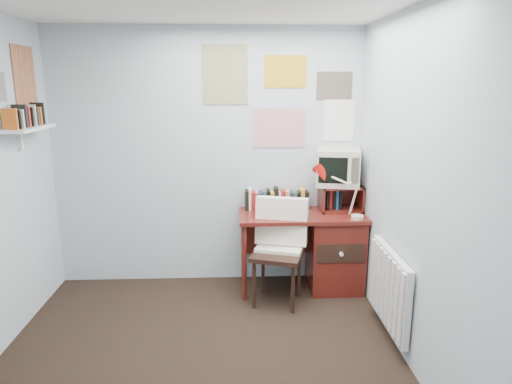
# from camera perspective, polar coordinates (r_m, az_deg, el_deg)

# --- Properties ---
(back_wall) EXTENTS (3.00, 0.02, 2.50)m
(back_wall) POSITION_cam_1_polar(r_m,az_deg,el_deg) (4.50, -6.03, 4.12)
(back_wall) COLOR #B0BECA
(back_wall) RESTS_ON ground
(right_wall) EXTENTS (0.02, 3.50, 2.50)m
(right_wall) POSITION_cam_1_polar(r_m,az_deg,el_deg) (3.04, 21.36, -1.34)
(right_wall) COLOR #B0BECA
(right_wall) RESTS_ON ground
(desk) EXTENTS (1.20, 0.55, 0.76)m
(desk) POSITION_cam_1_polar(r_m,az_deg,el_deg) (4.54, 9.09, -6.95)
(desk) COLOR maroon
(desk) RESTS_ON ground
(desk_chair) EXTENTS (0.59, 0.58, 0.93)m
(desk_chair) POSITION_cam_1_polar(r_m,az_deg,el_deg) (4.16, 2.70, -7.85)
(desk_chair) COLOR black
(desk_chair) RESTS_ON ground
(desk_lamp) EXTENTS (0.36, 0.33, 0.43)m
(desk_lamp) POSITION_cam_1_polar(r_m,az_deg,el_deg) (4.25, 12.70, -0.51)
(desk_lamp) COLOR #AA110B
(desk_lamp) RESTS_ON desk
(tv_riser) EXTENTS (0.40, 0.30, 0.25)m
(tv_riser) POSITION_cam_1_polar(r_m,az_deg,el_deg) (4.52, 10.51, -0.70)
(tv_riser) COLOR maroon
(tv_riser) RESTS_ON desk
(crt_tv) EXTENTS (0.47, 0.45, 0.38)m
(crt_tv) POSITION_cam_1_polar(r_m,az_deg,el_deg) (4.47, 10.22, 3.29)
(crt_tv) COLOR beige
(crt_tv) RESTS_ON tv_riser
(book_row) EXTENTS (0.60, 0.14, 0.22)m
(book_row) POSITION_cam_1_polar(r_m,az_deg,el_deg) (4.50, 2.45, -0.77)
(book_row) COLOR maroon
(book_row) RESTS_ON desk
(radiator) EXTENTS (0.09, 0.80, 0.60)m
(radiator) POSITION_cam_1_polar(r_m,az_deg,el_deg) (3.78, 16.33, -11.44)
(radiator) COLOR white
(radiator) RESTS_ON right_wall
(wall_shelf) EXTENTS (0.20, 0.62, 0.24)m
(wall_shelf) POSITION_cam_1_polar(r_m,az_deg,el_deg) (4.15, -26.56, 7.15)
(wall_shelf) COLOR white
(wall_shelf) RESTS_ON left_wall
(posters_back) EXTENTS (1.20, 0.01, 0.90)m
(posters_back) POSITION_cam_1_polar(r_m,az_deg,el_deg) (4.45, 3.01, 11.85)
(posters_back) COLOR white
(posters_back) RESTS_ON back_wall
(posters_left) EXTENTS (0.01, 0.70, 0.60)m
(posters_left) POSITION_cam_1_polar(r_m,az_deg,el_deg) (4.17, -28.32, 12.24)
(posters_left) COLOR white
(posters_left) RESTS_ON left_wall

